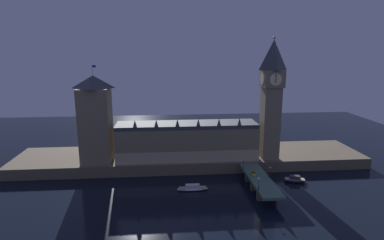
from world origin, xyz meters
TOP-DOWN VIEW (x-y plane):
  - ground_plane at (0.00, 0.00)m, footprint 400.00×400.00m
  - embankment at (0.00, 39.00)m, footprint 220.00×42.00m
  - parliament_hall at (-3.12, 30.50)m, footprint 85.33×20.36m
  - clock_tower at (47.39, 26.62)m, footprint 12.59×12.70m
  - victoria_tower at (-57.24, 30.24)m, footprint 17.83×17.83m
  - bridge at (32.67, -5.00)m, footprint 10.92×46.00m
  - car_northbound_lead at (30.27, -0.19)m, footprint 2.06×3.91m
  - pedestrian_near_rail at (27.87, -18.02)m, footprint 0.38×0.38m
  - pedestrian_mid_walk at (37.47, -3.45)m, footprint 0.38×0.38m
  - street_lamp_near at (27.47, -19.72)m, footprint 1.34×0.60m
  - street_lamp_mid at (37.87, -5.00)m, footprint 1.34×0.60m
  - street_lamp_far at (27.47, 9.72)m, footprint 1.34×0.60m
  - boat_upstream at (-2.70, -3.09)m, footprint 16.28×3.84m
  - boat_downstream at (55.23, 3.07)m, footprint 12.67×7.09m

SIDE VIEW (x-z plane):
  - ground_plane at x=0.00m, z-range 0.00..0.00m
  - boat_upstream at x=-2.70m, z-range -0.45..2.91m
  - boat_downstream at x=55.23m, z-range -0.49..3.15m
  - embankment at x=0.00m, z-range 0.00..6.65m
  - bridge at x=32.67m, z-range 1.25..7.57m
  - car_northbound_lead at x=30.27m, z-range 6.28..7.79m
  - pedestrian_mid_walk at x=37.47m, z-range 6.37..8.04m
  - pedestrian_near_rail at x=27.87m, z-range 6.38..8.15m
  - street_lamp_far at x=27.47m, z-range 7.10..13.27m
  - street_lamp_mid at x=37.87m, z-range 7.11..13.29m
  - street_lamp_near at x=27.47m, z-range 7.14..13.64m
  - parliament_hall at x=-3.12m, z-range 4.43..30.80m
  - victoria_tower at x=-57.24m, z-range 3.77..61.01m
  - clock_tower at x=47.39m, z-range 8.81..81.87m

